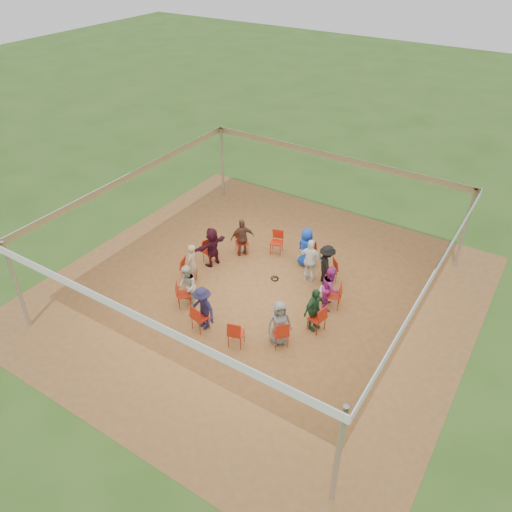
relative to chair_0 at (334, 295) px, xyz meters
The scene contains 28 objects.
ground 2.46m from the chair_0, 163.10° to the right, with size 80.00×80.00×0.00m, color #2F541A.
dirt_patch 2.46m from the chair_0, 163.10° to the right, with size 13.00×13.00×0.00m, color brown.
tent 3.09m from the chair_0, 163.10° to the right, with size 10.33×10.33×3.00m.
chair_0 is the anchor object (origin of this frame).
chair_1 1.25m from the chair_0, 121.90° to the left, with size 0.42×0.44×0.90m, color #A9200C, non-canonical shape.
chair_2 2.41m from the chair_0, 136.90° to the left, with size 0.42×0.44×0.90m, color #A9200C, non-canonical shape.
chair_3 3.41m from the chair_0, 151.90° to the left, with size 0.42×0.44×0.90m, color #A9200C, non-canonical shape.
chair_4 4.18m from the chair_0, 166.90° to the left, with size 0.42×0.44×0.90m, color #A9200C, non-canonical shape.
chair_5 4.66m from the chair_0, behind, with size 0.42×0.44×0.90m, color #A9200C, non-canonical shape.
chair_6 4.83m from the chair_0, 163.10° to the right, with size 0.42×0.44×0.90m, color #A9200C, non-canonical shape.
chair_7 4.66m from the chair_0, 148.10° to the right, with size 0.42×0.44×0.90m, color #A9200C, non-canonical shape.
chair_8 4.18m from the chair_0, 133.10° to the right, with size 0.42×0.44×0.90m, color #A9200C, non-canonical shape.
chair_9 3.41m from the chair_0, 118.10° to the right, with size 0.42×0.44×0.90m, color #A9200C, non-canonical shape.
chair_10 2.41m from the chair_0, 103.10° to the right, with size 0.42×0.44×0.90m, color #A9200C, non-canonical shape.
chair_11 1.25m from the chair_0, 88.10° to the right, with size 0.42×0.44×0.90m, color #A9200C, non-canonical shape.
person_seated_0 0.31m from the chair_0, 163.10° to the right, with size 0.71×0.41×1.45m, color #95237E.
person_seated_1 1.26m from the chair_0, 127.34° to the left, with size 0.94×0.46×1.45m, color black.
person_seated_2 2.37m from the chair_0, 139.43° to the left, with size 0.71×0.40×1.45m, color #113AB9.
person_seated_3 4.09m from the chair_0, 167.75° to the left, with size 0.85×0.44×1.45m, color #513227.
person_seated_4 4.56m from the chair_0, behind, with size 1.35×0.50×1.45m, color #380F1D.
person_seated_5 4.72m from the chair_0, 163.10° to the right, with size 0.53×0.35×1.45m, color tan.
person_seated_6 4.56m from the chair_0, 148.49° to the right, with size 0.71×0.41×1.45m, color #B6B4A1.
person_seated_7 4.09m from the chair_0, 133.94° to the right, with size 0.94×0.46×1.45m, color #1E1B40.
person_seated_8 2.37m from the chair_0, 105.62° to the right, with size 0.71×0.40×1.45m, color slate.
person_seated_9 1.26m from the chair_0, 93.53° to the right, with size 0.85×0.44×1.45m, color #264E2F.
standing_person 1.54m from the chair_0, 146.69° to the left, with size 0.92×0.47×1.57m, color white.
cable_coil 2.31m from the chair_0, behind, with size 0.33×0.33×0.03m.
laptop 0.37m from the chair_0, 163.10° to the right, with size 0.32×0.36×0.21m.
Camera 1 is at (6.75, -10.73, 10.28)m, focal length 35.00 mm.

